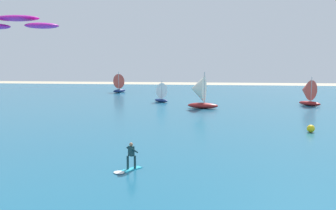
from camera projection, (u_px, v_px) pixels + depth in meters
ocean at (199, 104)px, 55.95m from camera, size 160.00×90.00×0.10m
kitesurfer at (129, 160)px, 21.32m from camera, size 1.63×1.90×1.67m
kite at (17, 23)px, 25.13m from camera, size 6.13×2.11×0.92m
sailboat_center_horizon at (159, 92)px, 57.67m from camera, size 3.12×2.99×3.48m
sailboat_far_left at (307, 92)px, 53.10m from camera, size 3.69×3.80×4.26m
sailboat_heeled_over at (121, 83)px, 76.05m from camera, size 3.51×3.93×4.41m
sailboat_mid_left at (199, 92)px, 49.62m from camera, size 4.47×3.86×5.09m
marker_buoy at (311, 129)px, 32.87m from camera, size 0.70×0.70×0.70m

